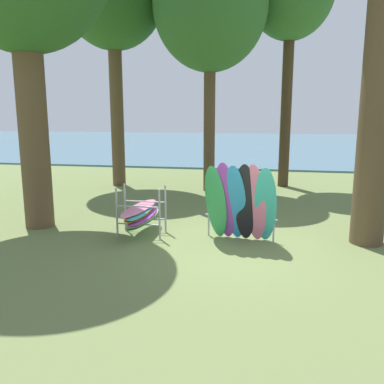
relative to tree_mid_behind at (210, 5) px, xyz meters
name	(u,v)px	position (x,y,z in m)	size (l,w,h in m)	color
ground_plane	(229,249)	(1.46, -6.95, -6.95)	(80.00, 80.00, 0.00)	olive
lake_water	(259,144)	(1.46, 23.89, -6.90)	(80.00, 36.00, 0.10)	#477084
tree_mid_behind	(210,5)	(0.00, 0.00, 0.00)	(4.26, 4.26, 9.45)	brown
leaning_board_pile	(240,204)	(1.66, -6.40, -5.99)	(1.82, 0.88, 1.98)	#339E56
board_storage_rack	(141,214)	(-0.85, -6.22, -6.40)	(1.15, 2.13, 1.25)	#9EA0A5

